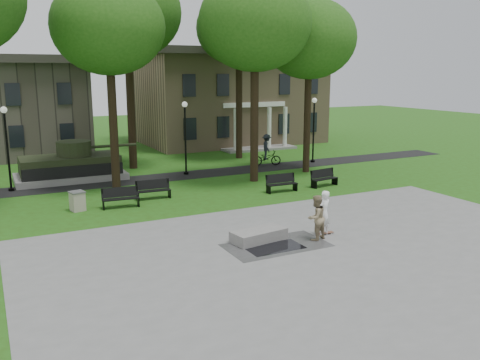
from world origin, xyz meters
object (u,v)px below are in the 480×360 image
object	(u,v)px
skateboarder	(324,213)
friend_watching	(316,218)
trash_bin	(77,201)
park_bench_0	(120,197)
concrete_block	(259,235)
cyclist	(267,153)

from	to	relation	value
skateboarder	friend_watching	bearing A→B (deg)	11.82
skateboarder	trash_bin	distance (m)	11.89
park_bench_0	trash_bin	bearing A→B (deg)	176.64
skateboarder	trash_bin	world-z (taller)	skateboarder
concrete_block	cyclist	bearing A→B (deg)	59.15
skateboarder	trash_bin	size ratio (longest dim) A/B	1.95
friend_watching	cyclist	bearing A→B (deg)	-128.88
concrete_block	park_bench_0	bearing A→B (deg)	115.54
friend_watching	park_bench_0	distance (m)	10.24
concrete_block	friend_watching	xyz separation A→B (m)	(2.09, -0.89, 0.69)
friend_watching	cyclist	world-z (taller)	cyclist
cyclist	park_bench_0	size ratio (longest dim) A/B	1.23
concrete_block	park_bench_0	world-z (taller)	park_bench_0
concrete_block	park_bench_0	xyz separation A→B (m)	(-3.63, 7.59, 0.28)
cyclist	concrete_block	bearing A→B (deg)	166.78
friend_watching	cyclist	size ratio (longest dim) A/B	0.81
cyclist	trash_bin	bearing A→B (deg)	131.91
concrete_block	friend_watching	bearing A→B (deg)	-23.10
park_bench_0	trash_bin	distance (m)	2.03
friend_watching	trash_bin	xyz separation A→B (m)	(-7.72, 8.81, -0.45)
trash_bin	park_bench_0	bearing A→B (deg)	-9.14
friend_watching	trash_bin	world-z (taller)	friend_watching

